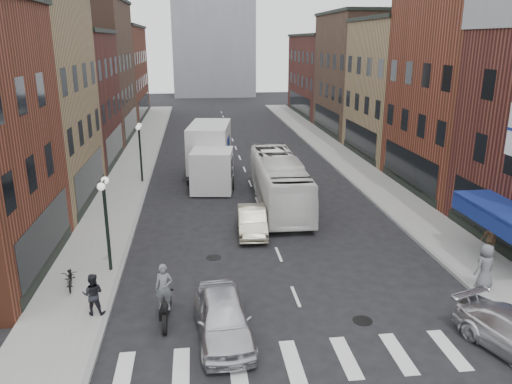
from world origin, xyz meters
TOP-DOWN VIEW (x-y plane):
  - ground at (0.00, 0.00)m, footprint 160.00×160.00m
  - sidewalk_left at (-8.50, 22.00)m, footprint 3.00×74.00m
  - sidewalk_right at (8.50, 22.00)m, footprint 3.00×74.00m
  - curb_left at (-7.00, 22.00)m, footprint 0.20×74.00m
  - curb_right at (7.00, 22.00)m, footprint 0.20×74.00m
  - crosswalk_stripes at (0.00, -3.00)m, footprint 12.00×2.20m
  - bldg_left_mid_b at (-14.99, 24.00)m, footprint 10.30×10.20m
  - bldg_left_far_a at (-14.99, 35.00)m, footprint 10.30×12.20m
  - bldg_left_far_b at (-14.99, 49.00)m, footprint 10.30×16.20m
  - bldg_right_mid_a at (15.00, 14.00)m, footprint 10.30×10.20m
  - bldg_right_mid_b at (14.99, 24.00)m, footprint 10.30×10.20m
  - bldg_right_far_a at (14.99, 35.00)m, footprint 10.30×12.20m
  - bldg_right_far_b at (14.99, 49.00)m, footprint 10.30×16.20m
  - awning_blue at (8.93, 2.50)m, footprint 1.80×5.00m
  - streetlamp_near at (-7.40, 4.00)m, footprint 0.32×1.22m
  - streetlamp_far at (-7.40, 18.00)m, footprint 0.32×1.22m
  - bike_rack at (-7.60, 1.30)m, footprint 0.08×0.68m
  - box_truck at (-2.65, 18.19)m, footprint 3.42×9.03m
  - motorcycle_rider at (-4.88, -0.27)m, footprint 0.64×2.18m
  - transit_bus at (1.20, 12.19)m, footprint 2.69×10.58m
  - sedan_left_near at (-2.93, -1.43)m, footprint 2.02×4.45m
  - sedan_left_far at (-0.92, 7.83)m, footprint 1.65×4.11m
  - parked_bicycle at (-8.71, 2.58)m, footprint 0.84×1.64m
  - ped_left_solo at (-7.41, 0.39)m, footprint 0.77×0.48m
  - ped_right_b at (9.31, 3.26)m, footprint 1.03×0.53m
  - ped_right_c at (7.40, 0.56)m, footprint 1.01×0.80m

SIDE VIEW (x-z plane):
  - ground at x=0.00m, z-range 0.00..0.00m
  - curb_left at x=-7.00m, z-range -0.08..0.08m
  - curb_right at x=7.00m, z-range -0.08..0.08m
  - crosswalk_stripes at x=0.00m, z-range -0.01..0.01m
  - sidewalk_left at x=-8.50m, z-range 0.00..0.15m
  - sidewalk_right at x=8.50m, z-range 0.00..0.15m
  - bike_rack at x=-7.60m, z-range 0.15..0.95m
  - parked_bicycle at x=-8.71m, z-range 0.15..0.97m
  - sedan_left_far at x=-0.92m, z-range 0.00..1.33m
  - sedan_left_near at x=-2.93m, z-range 0.00..1.48m
  - ped_left_solo at x=-7.41m, z-range 0.15..1.69m
  - ped_right_b at x=9.31m, z-range 0.15..1.89m
  - motorcycle_rider at x=-4.88m, z-range -0.07..2.15m
  - ped_right_c at x=7.40m, z-range 0.15..1.96m
  - transit_bus at x=1.20m, z-range 0.00..2.93m
  - box_truck at x=-2.65m, z-range -0.02..3.78m
  - awning_blue at x=8.93m, z-range 2.24..3.02m
  - streetlamp_near at x=-7.40m, z-range 0.86..4.97m
  - streetlamp_far at x=-7.40m, z-range 0.86..4.97m
  - bldg_right_far_b at x=14.99m, z-range 0.00..10.30m
  - bldg_left_mid_b at x=-14.99m, z-range 0.00..10.30m
  - bldg_left_far_b at x=-14.99m, z-range 0.00..11.30m
  - bldg_right_mid_b at x=14.99m, z-range 0.00..11.30m
  - bldg_right_far_a at x=14.99m, z-range 0.00..12.30m
  - bldg_left_far_a at x=-14.99m, z-range 0.00..13.30m
  - bldg_right_mid_a at x=15.00m, z-range 0.00..14.30m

